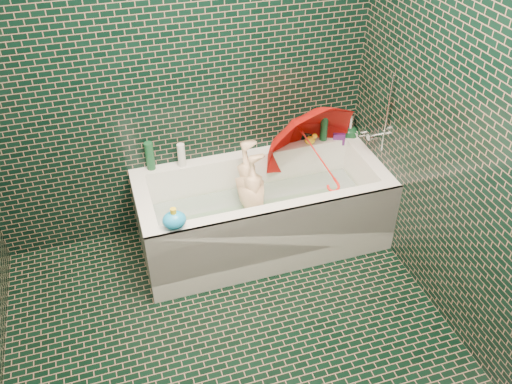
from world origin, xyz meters
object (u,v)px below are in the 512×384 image
object	(u,v)px
rubber_duck	(311,140)
umbrella	(318,154)
child	(254,207)
bathtub	(263,218)
bath_toy	(174,220)

from	to	relation	value
rubber_duck	umbrella	bearing A→B (deg)	-83.76
umbrella	rubber_duck	distance (m)	0.22
child	rubber_duck	bearing A→B (deg)	123.00
bathtub	child	xyz separation A→B (m)	(-0.06, 0.03, 0.10)
rubber_duck	bath_toy	distance (m)	1.29
umbrella	rubber_duck	xyz separation A→B (m)	(0.04, 0.22, -0.01)
umbrella	bath_toy	distance (m)	1.16
bathtub	umbrella	world-z (taller)	umbrella
bathtub	child	size ratio (longest dim) A/B	1.80
rubber_duck	bathtub	bearing A→B (deg)	-129.04
bathtub	bath_toy	world-z (taller)	bath_toy
bath_toy	umbrella	bearing A→B (deg)	11.54
child	bathtub	bearing A→B (deg)	66.76
bathtub	umbrella	xyz separation A→B (m)	(0.43, 0.10, 0.39)
child	rubber_duck	size ratio (longest dim) A/B	8.71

